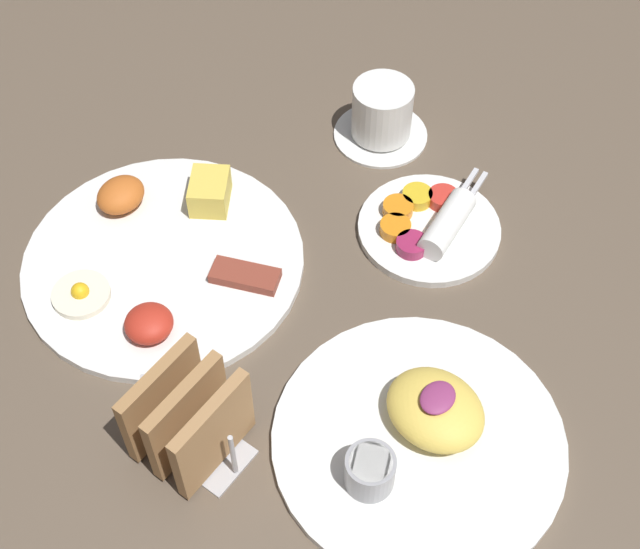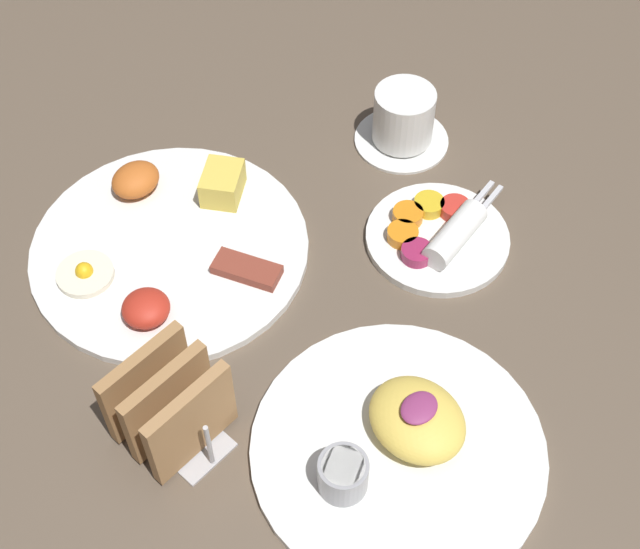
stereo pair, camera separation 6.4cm
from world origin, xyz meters
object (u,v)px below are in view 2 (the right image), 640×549
at_px(plate_foreground, 399,443).
at_px(plate_breakfast, 169,243).
at_px(plate_condiments, 438,234).
at_px(coffee_cup, 403,120).
at_px(toast_rack, 169,406).

bearing_deg(plate_foreground, plate_breakfast, 87.17).
xyz_separation_m(plate_condiments, plate_foreground, (-0.24, -0.14, 0.00)).
bearing_deg(coffee_cup, plate_breakfast, 165.27).
height_order(plate_breakfast, plate_condiments, plate_breakfast).
height_order(plate_breakfast, plate_foreground, plate_foreground).
relative_size(plate_breakfast, toast_rack, 2.75).
distance_m(plate_condiments, plate_foreground, 0.27).
distance_m(plate_breakfast, toast_rack, 0.24).
height_order(plate_condiments, plate_foreground, plate_foreground).
relative_size(plate_condiments, coffee_cup, 1.52).
height_order(plate_breakfast, toast_rack, toast_rack).
bearing_deg(plate_foreground, toast_rack, 126.98).
relative_size(plate_condiments, plate_foreground, 0.63).
xyz_separation_m(plate_breakfast, toast_rack, (-0.15, -0.18, 0.04)).
relative_size(toast_rack, coffee_cup, 0.97).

